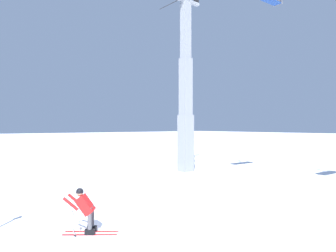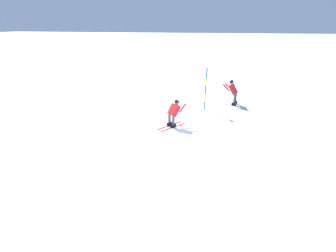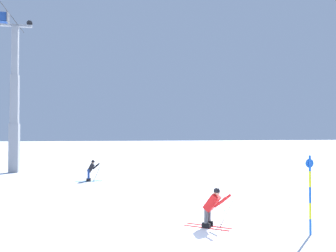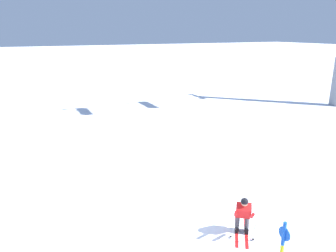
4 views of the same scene
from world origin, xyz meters
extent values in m
plane|color=white|center=(0.00, 0.00, 0.00)|extent=(260.00, 260.00, 0.00)
cube|color=red|center=(1.00, -1.13, 0.01)|extent=(1.04, 1.32, 0.01)
cube|color=black|center=(1.00, -1.13, 0.09)|extent=(0.26, 0.29, 0.16)
cylinder|color=#4C4C51|center=(1.00, -1.13, 0.48)|extent=(0.13, 0.13, 0.61)
cube|color=red|center=(0.77, -0.96, 0.01)|extent=(1.04, 1.32, 0.01)
cube|color=black|center=(0.77, -0.96, 0.09)|extent=(0.26, 0.29, 0.16)
cylinder|color=#4C4C51|center=(0.77, -0.96, 0.48)|extent=(0.13, 0.13, 0.61)
cube|color=red|center=(0.78, -1.17, 0.84)|extent=(0.66, 0.68, 0.61)
sphere|color=tan|center=(0.69, -1.30, 1.19)|extent=(0.20, 0.20, 0.20)
sphere|color=black|center=(0.69, -1.30, 1.22)|extent=(0.22, 0.22, 0.22)
cylinder|color=red|center=(0.75, -1.60, 0.92)|extent=(0.35, 0.42, 0.40)
cylinder|color=gray|center=(0.77, -1.65, 0.39)|extent=(0.21, 0.46, 1.03)
cylinder|color=black|center=(0.91, -1.54, 0.05)|extent=(0.07, 0.07, 0.01)
cylinder|color=red|center=(0.38, -1.32, 0.92)|extent=(0.35, 0.42, 0.40)
cylinder|color=gray|center=(0.33, -1.31, 0.39)|extent=(0.40, 0.32, 1.03)
cylinder|color=black|center=(0.40, -1.15, 0.05)|extent=(0.07, 0.07, 0.01)
cylinder|color=blue|center=(-0.56, -3.89, 2.21)|extent=(0.07, 0.07, 0.49)
cylinder|color=blue|center=(-0.55, -3.89, 2.20)|extent=(0.02, 0.28, 0.28)
camera|label=1|loc=(9.37, -4.82, 3.15)|focal=32.87mm
camera|label=2|loc=(-1.10, 9.19, 4.67)|focal=24.55mm
camera|label=3|loc=(-9.79, 2.44, 3.13)|focal=35.52mm
camera|label=4|loc=(-4.79, -7.56, 5.88)|focal=33.98mm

